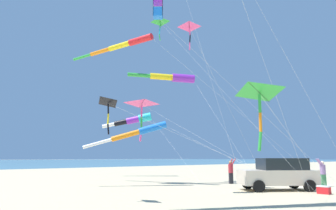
{
  "coord_description": "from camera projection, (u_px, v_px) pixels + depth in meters",
  "views": [
    {
      "loc": [
        9.03,
        -21.39,
        1.88
      ],
      "look_at": [
        -4.83,
        -8.45,
        5.16
      ],
      "focal_mm": 32.62,
      "sensor_mm": 36.0,
      "label": 1
    }
  ],
  "objects": [
    {
      "name": "kite_box_black_fish_shape",
      "position": [
        158.0,
        7.0,
        17.51
      ],
      "size": [
        6.56,
        9.13,
        11.13
      ],
      "color": "purple",
      "rests_on": "ground_plane"
    },
    {
      "name": "kite_windsock_green_low_center",
      "position": [
        122.0,
        45.0,
        23.56
      ],
      "size": [
        15.86,
        10.61,
        10.84
      ],
      "color": "red",
      "rests_on": "ground_plane"
    },
    {
      "name": "kite_delta_rainbow_low_near",
      "position": [
        142.0,
        104.0,
        23.22
      ],
      "size": [
        11.06,
        4.36,
        6.32
      ],
      "color": "#EF4C93",
      "rests_on": "ground_plane"
    },
    {
      "name": "person_child_green_jacket",
      "position": [
        323.0,
        171.0,
        20.35
      ],
      "size": [
        0.65,
        0.64,
        1.82
      ],
      "color": "#3D7F51",
      "rests_on": "ground_plane"
    },
    {
      "name": "cooler_box",
      "position": [
        324.0,
        190.0,
        16.02
      ],
      "size": [
        0.62,
        0.42,
        0.42
      ],
      "color": "red",
      "rests_on": "ground_plane"
    },
    {
      "name": "kite_windsock_yellow_midlevel",
      "position": [
        134.0,
        120.0,
        32.13
      ],
      "size": [
        12.15,
        4.17,
        6.6
      ],
      "color": "#1EB7C6",
      "rests_on": "ground_plane"
    },
    {
      "name": "ground_plane",
      "position": [
        308.0,
        186.0,
        20.56
      ],
      "size": [
        600.0,
        600.0,
        0.0
      ],
      "primitive_type": "plane",
      "color": "#C6B58C"
    },
    {
      "name": "kite_delta_orange_high_right",
      "position": [
        161.0,
        22.0,
        25.41
      ],
      "size": [
        11.92,
        1.75,
        13.32
      ],
      "color": "green",
      "rests_on": "ground_plane"
    },
    {
      "name": "kite_windsock_checkered_midright",
      "position": [
        172.0,
        78.0,
        23.52
      ],
      "size": [
        9.37,
        4.57,
        8.3
      ],
      "color": "purple",
      "rests_on": "ground_plane"
    },
    {
      "name": "kite_windsock_small_distant",
      "position": [
        138.0,
        132.0,
        21.1
      ],
      "size": [
        11.39,
        7.26,
        4.43
      ],
      "color": "blue",
      "rests_on": "ground_plane"
    },
    {
      "name": "person_adult_flyer",
      "position": [
        231.0,
        170.0,
        22.42
      ],
      "size": [
        0.53,
        0.62,
        1.82
      ],
      "color": "#232328",
      "rests_on": "ground_plane"
    },
    {
      "name": "kite_delta_purple_drifting",
      "position": [
        110.0,
        103.0,
        13.7
      ],
      "size": [
        3.81,
        12.05,
        4.59
      ],
      "color": "black",
      "rests_on": "ground_plane"
    },
    {
      "name": "kite_delta_long_streamer_right",
      "position": [
        260.0,
        93.0,
        10.7
      ],
      "size": [
        1.71,
        9.25,
        4.5
      ],
      "color": "green",
      "rests_on": "ground_plane"
    },
    {
      "name": "parked_car",
      "position": [
        278.0,
        174.0,
        17.93
      ],
      "size": [
        4.13,
        4.52,
        1.85
      ],
      "color": "beige",
      "rests_on": "ground_plane"
    },
    {
      "name": "kite_delta_long_streamer_left",
      "position": [
        190.0,
        28.0,
        20.22
      ],
      "size": [
        1.67,
        7.74,
        10.68
      ],
      "color": "#EF4C93",
      "rests_on": "ground_plane"
    }
  ]
}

